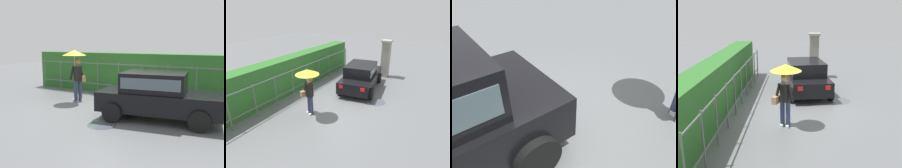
{
  "view_description": "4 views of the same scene",
  "coord_description": "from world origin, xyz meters",
  "views": [
    {
      "loc": [
        4.57,
        -7.56,
        2.36
      ],
      "look_at": [
        -0.11,
        0.51,
        0.86
      ],
      "focal_mm": 40.67,
      "sensor_mm": 36.0,
      "label": 1
    },
    {
      "loc": [
        -7.59,
        -4.2,
        4.45
      ],
      "look_at": [
        0.01,
        0.26,
        0.85
      ],
      "focal_mm": 30.84,
      "sensor_mm": 36.0,
      "label": 2
    },
    {
      "loc": [
        1.05,
        2.03,
        2.39
      ],
      "look_at": [
        0.12,
        0.29,
        1.07
      ],
      "focal_mm": 34.26,
      "sensor_mm": 36.0,
      "label": 3
    },
    {
      "loc": [
        -10.12,
        0.23,
        3.79
      ],
      "look_at": [
        0.09,
        0.5,
        0.9
      ],
      "focal_mm": 44.26,
      "sensor_mm": 36.0,
      "label": 4
    }
  ],
  "objects": [
    {
      "name": "ground_plane",
      "position": [
        0.0,
        0.0,
        0.0
      ],
      "size": [
        40.0,
        40.0,
        0.0
      ],
      "primitive_type": "plane",
      "color": "slate"
    },
    {
      "name": "car",
      "position": [
        1.89,
        -0.15,
        0.8
      ],
      "size": [
        3.93,
        2.33,
        1.48
      ],
      "rotation": [
        0.0,
        0.0,
        0.16
      ],
      "color": "black",
      "rests_on": "ground"
    },
    {
      "name": "pedestrian",
      "position": [
        -1.86,
        0.6,
        1.55
      ],
      "size": [
        0.97,
        0.97,
        2.09
      ],
      "rotation": [
        0.0,
        0.0,
        2.73
      ],
      "color": "#2D3856",
      "rests_on": "ground"
    },
    {
      "name": "fence_section",
      "position": [
        -0.31,
        2.43,
        0.82
      ],
      "size": [
        10.31,
        0.05,
        1.5
      ],
      "color": "#59605B",
      "rests_on": "ground"
    },
    {
      "name": "hedge_row",
      "position": [
        -0.31,
        3.2,
        0.95
      ],
      "size": [
        11.26,
        0.9,
        1.9
      ],
      "primitive_type": "cube",
      "color": "#2D6B28",
      "rests_on": "ground"
    },
    {
      "name": "puddle_near",
      "position": [
        0.74,
        -1.56,
        0.0
      ],
      "size": [
        0.86,
        0.86,
        0.0
      ],
      "primitive_type": "cylinder",
      "color": "#4C545B",
      "rests_on": "ground"
    }
  ]
}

